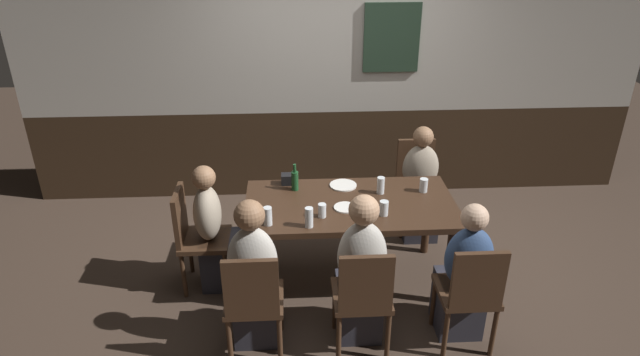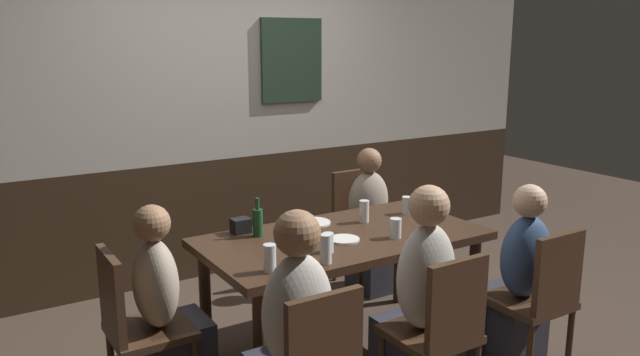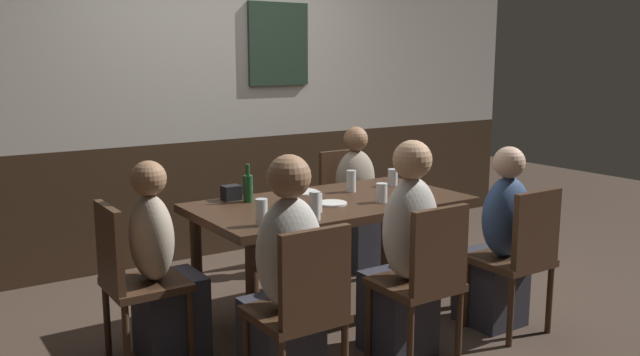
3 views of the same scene
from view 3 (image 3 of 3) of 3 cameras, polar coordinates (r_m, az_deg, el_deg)
ground_plane at (r=4.32m, az=0.89°, el=-11.57°), size 12.00×12.00×0.00m
wall_back at (r=5.46m, az=-8.96°, el=6.98°), size 6.40×0.13×2.60m
dining_table at (r=4.12m, az=0.91°, el=-3.06°), size 1.69×0.89×0.74m
chair_right_near at (r=4.04m, az=16.80°, el=-6.18°), size 0.40×0.40×0.88m
chair_right_far at (r=5.26m, az=2.28°, el=-1.90°), size 0.40×0.40×0.88m
chair_mid_near at (r=3.52m, az=8.95°, el=-8.32°), size 0.40×0.40×0.88m
chair_head_west at (r=3.63m, az=-15.88°, el=-8.01°), size 0.40×0.40×0.88m
chair_left_near at (r=3.09m, az=-1.47°, el=-10.89°), size 0.40×0.40×0.88m
person_right_near at (r=4.15m, az=15.03°, el=-6.12°), size 0.34×0.37×1.11m
person_right_far at (r=5.14m, az=3.35°, el=-2.66°), size 0.34×0.37×1.09m
person_mid_near at (r=3.63m, az=7.23°, el=-7.48°), size 0.34×0.37×1.20m
person_head_west at (r=3.69m, az=-13.40°, el=-8.23°), size 0.37×0.34×1.09m
person_left_near at (r=3.22m, az=-3.01°, el=-9.90°), size 0.34×0.37×1.18m
highball_clear at (r=3.79m, az=-0.28°, el=-2.26°), size 0.06×0.06×0.11m
tumbler_short at (r=4.07m, az=5.31°, el=-1.37°), size 0.07×0.07×0.12m
tumbler_water at (r=3.62m, az=-0.45°, el=-2.49°), size 0.06×0.06×0.16m
pint_glass_stout at (r=3.51m, az=-5.04°, el=-3.10°), size 0.07×0.07×0.14m
beer_glass_tall at (r=4.36m, az=2.69°, el=-0.33°), size 0.06×0.06×0.14m
pint_glass_amber at (r=4.59m, az=6.26°, el=-0.03°), size 0.07×0.07×0.12m
beer_bottle_green at (r=4.08m, az=-6.20°, el=-0.80°), size 0.06×0.06×0.23m
plate_white_large at (r=4.33m, az=-1.64°, el=-1.21°), size 0.23×0.23×0.01m
plate_white_small at (r=4.00m, az=1.04°, el=-2.18°), size 0.18×0.18×0.01m
condiment_caddy at (r=4.16m, az=-7.62°, el=-1.25°), size 0.11×0.09×0.09m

